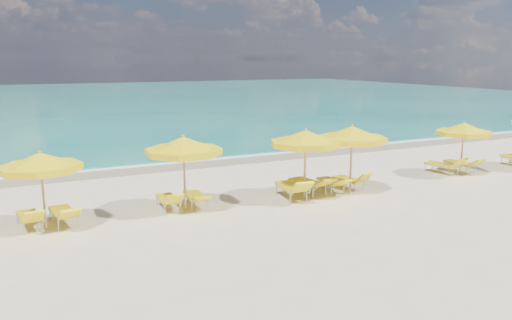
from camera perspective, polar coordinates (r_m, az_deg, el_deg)
name	(u,v)px	position (r m, az deg, el deg)	size (l,w,h in m)	color
ground_plane	(275,202)	(17.18, 2.17, -4.83)	(120.00, 120.00, 0.00)	beige
ocean	(88,100)	(63.23, -18.64, 6.54)	(120.00, 80.00, 0.30)	#167D6E
wet_sand_band	(202,162)	(23.78, -6.15, -0.27)	(120.00, 2.60, 0.01)	tan
foam_line	(197,159)	(24.52, -6.78, 0.07)	(120.00, 1.20, 0.03)	white
whitecap_near	(52,142)	(31.99, -22.25, 1.97)	(14.00, 0.36, 0.05)	white
whitecap_far	(226,117)	(41.93, -3.43, 4.88)	(18.00, 0.30, 0.05)	white
umbrella_2	(40,162)	(15.25, -23.41, -0.26)	(2.57, 2.57, 2.31)	tan
umbrella_3	(184,146)	(15.86, -8.29, 1.56)	(3.17, 3.17, 2.49)	tan
umbrella_4	(305,139)	(17.20, 5.67, 2.42)	(2.55, 2.55, 2.50)	tan
umbrella_5	(352,135)	(18.16, 10.92, 2.86)	(2.62, 2.62, 2.54)	tan
umbrella_6	(464,129)	(22.50, 22.66, 3.25)	(2.40, 2.40, 2.28)	tan
lounger_2_left	(30,221)	(15.97, -24.43, -6.39)	(0.77, 1.70, 0.77)	#A5A8AD
lounger_2_right	(64,217)	(15.91, -21.11, -6.12)	(0.82, 1.90, 0.77)	#A5A8AD
lounger_3_left	(168,203)	(16.56, -9.98, -4.89)	(0.60, 1.65, 0.76)	#A5A8AD
lounger_3_right	(196,200)	(16.76, -6.92, -4.61)	(0.71, 1.79, 0.63)	#A5A8AD
lounger_4_left	(291,192)	(17.58, 4.07, -3.63)	(0.89, 2.06, 0.90)	#A5A8AD
lounger_4_right	(308,187)	(18.28, 6.02, -3.09)	(0.94, 2.09, 0.81)	#A5A8AD
lounger_5_left	(331,186)	(18.74, 8.56, -2.90)	(0.76, 1.79, 0.68)	#A5A8AD
lounger_5_right	(349,183)	(19.25, 10.61, -2.59)	(0.82, 1.67, 0.78)	#A5A8AD
lounger_6_left	(442,168)	(22.78, 20.50, -0.89)	(0.87, 1.84, 0.84)	#A5A8AD
lounger_6_right	(460,166)	(23.51, 22.32, -0.68)	(0.71, 1.83, 0.74)	#A5A8AD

